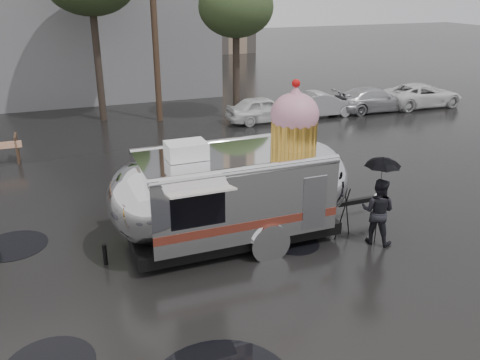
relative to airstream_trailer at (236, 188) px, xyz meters
name	(u,v)px	position (x,y,z in m)	size (l,w,h in m)	color
ground	(184,283)	(-1.76, -1.44, -1.43)	(120.00, 120.00, 0.00)	black
puddles	(90,308)	(-3.75, -1.69, -1.42)	(11.43, 9.74, 0.01)	black
utility_pole	(154,18)	(0.74, 12.56, 3.19)	(1.60, 0.28, 9.00)	#473323
tree_right	(236,8)	(4.24, 11.56, 3.63)	(3.36, 3.36, 6.42)	#382D26
parked_cars	(353,99)	(10.03, 10.56, -0.71)	(13.20, 1.90, 1.50)	silver
airstream_trailer	(236,188)	(0.00, 0.00, 0.00)	(7.56, 2.92, 4.07)	silver
person_right	(378,211)	(3.25, -1.31, -0.58)	(0.82, 0.46, 1.71)	black
umbrella_black	(382,171)	(3.25, -1.31, 0.48)	(1.06, 1.06, 2.27)	black
tripod	(340,204)	(2.59, -0.64, -0.57)	(0.58, 0.59, 1.46)	black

